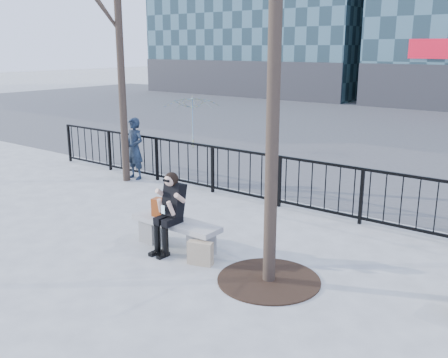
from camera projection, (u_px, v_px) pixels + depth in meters
The scene contains 10 objects.
ground at pixel (177, 248), 8.43m from camera, with size 120.00×120.00×0.00m, color gray.
street_surface at pixel (430, 132), 19.99m from camera, with size 60.00×23.00×0.01m, color #474747.
railing at pixel (271, 180), 10.60m from camera, with size 14.00×0.06×1.10m.
tree_grate at pixel (269, 280), 7.24m from camera, with size 1.50×1.50×0.02m, color black.
bench_main at pixel (176, 231), 8.36m from camera, with size 1.65×0.46×0.49m.
seated_woman at pixel (169, 213), 8.14m from camera, with size 0.50×0.64×1.34m.
handbag at pixel (163, 208), 8.47m from camera, with size 0.37×0.18×0.31m, color #983D12.
shopping_bag at pixel (200, 253), 7.74m from camera, with size 0.39×0.15×0.37m, color beige.
standing_man at pixel (135, 149), 12.69m from camera, with size 0.57×0.38×1.57m, color black.
vendor_umbrella at pixel (191, 122), 16.57m from camera, with size 1.90×1.94×1.75m, color gold.
Camera 1 is at (5.38, -5.77, 3.29)m, focal length 40.00 mm.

